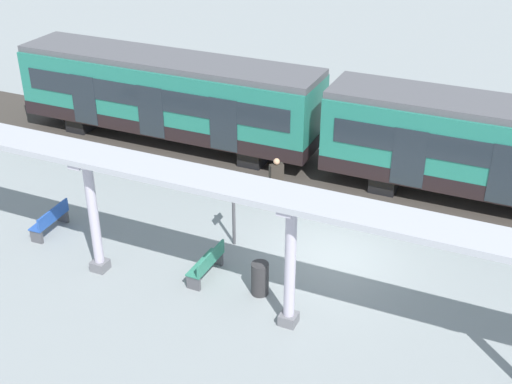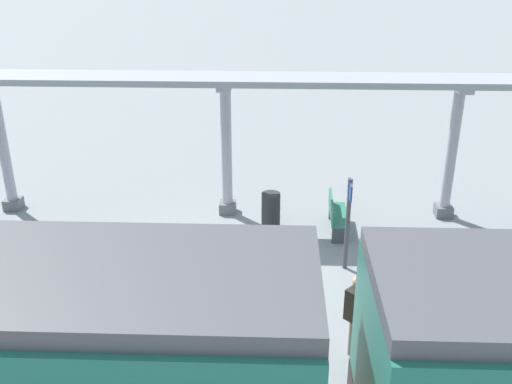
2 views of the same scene
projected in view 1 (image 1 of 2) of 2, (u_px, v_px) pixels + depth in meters
name	position (u px, v px, depth m)	size (l,w,h in m)	color
ground_plane	(333.00, 257.00, 19.97)	(176.00, 176.00, 0.00)	gray
tactile_edge_strip	(366.00, 203.00, 22.82)	(0.46, 29.15, 0.01)	gold
trackbed	(380.00, 180.00, 24.29)	(3.20, 41.15, 0.01)	#38332D
train_near_carriage	(168.00, 97.00, 26.55)	(2.65, 12.37, 3.48)	#217261
canopy_pillar_second	(94.00, 215.00, 18.54)	(1.10, 0.44, 3.59)	slate
canopy_pillar_third	(290.00, 265.00, 16.45)	(1.10, 0.44, 3.59)	slate
canopy_beam	(300.00, 200.00, 15.50)	(1.20, 23.47, 0.16)	#A8AAB2
bench_near_end	(51.00, 220.00, 21.00)	(1.52, 0.52, 0.86)	#254EA9
bench_mid_platform	(207.00, 264.00, 18.90)	(1.51, 0.47, 0.86)	#2F7D64
trash_bin	(260.00, 279.00, 18.21)	(0.48, 0.48, 0.96)	#2F2E30
platform_info_sign	(234.00, 206.00, 19.98)	(0.56, 0.10, 2.20)	#4C4C51
passenger_waiting_near_edge	(276.00, 175.00, 22.46)	(0.48, 0.47, 1.61)	gray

